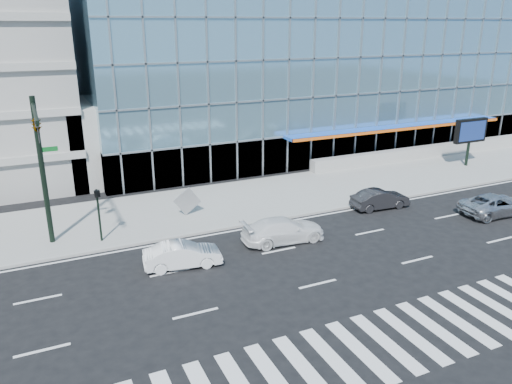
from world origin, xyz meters
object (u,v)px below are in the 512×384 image
marquee_sign (471,132)px  silver_suv (496,205)px  traffic_signal (39,140)px  ped_signal_post (98,207)px  dark_sedan (380,199)px  white_sedan (182,255)px  white_suv (283,230)px  tilted_panel (187,201)px

marquee_sign → silver_suv: 11.63m
traffic_signal → ped_signal_post: 4.75m
ped_signal_post → silver_suv: 24.30m
traffic_signal → ped_signal_post: bearing=8.5°
traffic_signal → silver_suv: traffic_signal is taller
dark_sedan → white_sedan: bearing=104.3°
white_suv → tilted_panel: bearing=36.2°
traffic_signal → white_suv: traffic_signal is taller
white_sedan → tilted_panel: bearing=-11.5°
traffic_signal → dark_sedan: 20.83m
traffic_signal → tilted_panel: traffic_signal is taller
tilted_panel → white_suv: bearing=-58.8°
white_suv → tilted_panel: tilted_panel is taller
white_suv → traffic_signal: bearing=76.4°
silver_suv → tilted_panel: 19.60m
white_suv → dark_sedan: (8.24, 2.01, -0.05)m
tilted_panel → silver_suv: bearing=-25.0°
traffic_signal → tilted_panel: (8.03, 2.21, -5.11)m
marquee_sign → dark_sedan: size_ratio=1.03×
ped_signal_post → marquee_sign: (30.50, 3.05, 0.93)m
ped_signal_post → white_sedan: ped_signal_post is taller
silver_suv → tilted_panel: bearing=70.0°
white_suv → tilted_panel: 6.90m
marquee_sign → white_sedan: 28.37m
marquee_sign → white_suv: (-21.22, -7.00, -2.38)m
white_suv → dark_sedan: bearing=-72.9°
white_suv → tilted_panel: size_ratio=3.64×
white_sedan → traffic_signal: bearing=61.9°
ped_signal_post → marquee_sign: 30.67m
silver_suv → white_sedan: bearing=89.5°
ped_signal_post → white_suv: size_ratio=0.63×
ped_signal_post → white_sedan: 5.82m
marquee_sign → silver_suv: bearing=-127.8°
traffic_signal → ped_signal_post: (2.50, 0.37, -4.02)m
white_suv → tilted_panel: (-3.74, 5.79, 0.37)m
traffic_signal → silver_suv: 27.17m
traffic_signal → marquee_sign: size_ratio=2.00×
marquee_sign → dark_sedan: 14.12m
white_suv → white_sedan: (-6.00, -0.61, -0.05)m
silver_suv → dark_sedan: bearing=59.7°
silver_suv → tilted_panel: tilted_panel is taller
ped_signal_post → white_suv: (9.28, -3.95, -1.46)m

